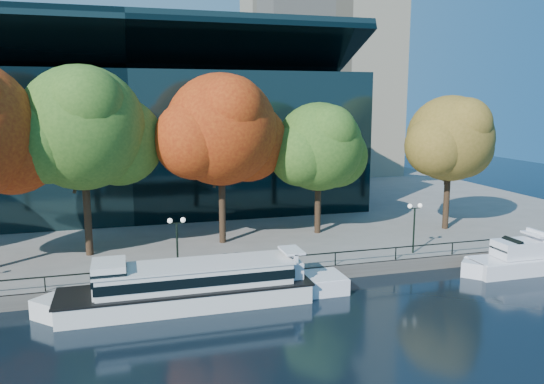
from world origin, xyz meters
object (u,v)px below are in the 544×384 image
object	(u,v)px
tree_2	(85,131)
cruiser_near	(268,283)
cruiser_far	(519,259)
lamp_2	(415,217)
tree_5	(452,140)
tree_4	(321,149)
tour_boat	(181,285)
lamp_1	(177,232)
tree_3	(223,132)

from	to	relation	value
tree_2	cruiser_near	bearing A→B (deg)	-40.65
cruiser_far	lamp_2	xyz separation A→B (m)	(-6.90, 3.91, 2.96)
tree_5	lamp_2	distance (m)	11.23
cruiser_near	tree_4	bearing A→B (deg)	55.28
tree_2	tour_boat	bearing A→B (deg)	-60.06
tree_4	lamp_2	xyz separation A→B (m)	(4.86, -8.25, -4.80)
tree_5	lamp_1	size ratio (longest dim) A/B	3.12
cruiser_far	tree_3	bearing A→B (deg)	151.75
tree_4	lamp_1	xyz separation A→B (m)	(-13.82, -8.25, -4.80)
cruiser_far	tree_3	distance (m)	25.43
cruiser_far	tree_4	size ratio (longest dim) A/B	0.83
tour_boat	tree_5	world-z (taller)	tree_5
cruiser_near	lamp_2	distance (m)	13.83
tree_4	lamp_1	bearing A→B (deg)	-149.18
tour_boat	tree_5	xyz separation A→B (m)	(26.34, 10.04, 8.00)
lamp_1	tree_5	bearing A→B (deg)	13.78
tree_5	tree_4	bearing A→B (deg)	171.51
tree_3	tree_4	bearing A→B (deg)	6.20
tree_2	lamp_1	bearing A→B (deg)	-47.06
tour_boat	tree_2	world-z (taller)	tree_2
tree_2	lamp_1	world-z (taller)	tree_2
tour_boat	cruiser_near	size ratio (longest dim) A/B	1.60
tour_boat	tree_5	distance (m)	29.30
tree_5	lamp_2	xyz separation A→B (m)	(-7.45, -6.41, -5.43)
cruiser_far	tree_4	xyz separation A→B (m)	(-11.76, 12.16, 7.75)
tree_3	lamp_1	xyz separation A→B (m)	(-4.79, -7.26, -6.49)
tree_4	lamp_1	distance (m)	16.79
tour_boat	lamp_2	distance (m)	19.41
lamp_1	lamp_2	distance (m)	18.68
cruiser_near	tree_2	xyz separation A→B (m)	(-11.69, 10.03, 9.82)
cruiser_far	tree_5	xyz separation A→B (m)	(0.55, 10.32, 8.39)
tree_5	lamp_2	world-z (taller)	tree_5
tree_2	lamp_1	size ratio (longest dim) A/B	3.66
cruiser_near	cruiser_far	bearing A→B (deg)	-1.05
cruiser_far	lamp_1	distance (m)	26.05
tour_boat	tree_3	distance (m)	15.03
tree_2	lamp_1	distance (m)	11.19
cruiser_near	tour_boat	bearing A→B (deg)	-179.21
tour_boat	tree_3	size ratio (longest dim) A/B	1.22
tour_boat	tree_4	distance (m)	19.80
lamp_2	tour_boat	bearing A→B (deg)	-169.14
cruiser_far	tree_3	world-z (taller)	tree_3
cruiser_near	tree_5	xyz separation A→B (m)	(20.48, 9.96, 8.43)
cruiser_far	lamp_2	bearing A→B (deg)	150.45
cruiser_far	tree_5	distance (m)	13.31
tour_boat	tree_3	bearing A→B (deg)	65.34
tree_4	lamp_2	size ratio (longest dim) A/B	2.96
cruiser_far	tree_2	bearing A→B (deg)	161.79
cruiser_far	tree_4	bearing A→B (deg)	134.05
lamp_2	tree_2	bearing A→B (deg)	165.29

